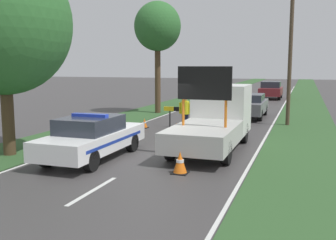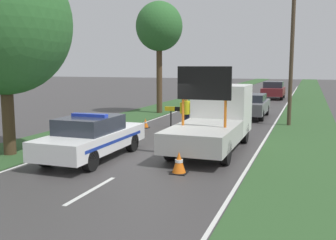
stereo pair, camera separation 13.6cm
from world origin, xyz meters
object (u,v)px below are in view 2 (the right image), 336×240
(roadside_tree_near_right, at_px, (159,27))
(traffic_cone_near_truck, at_px, (145,123))
(queued_car_wagon_maroon, at_px, (273,90))
(roadside_tree_near_left, at_px, (3,23))
(road_barrier, at_px, (195,111))
(traffic_cone_centre_front, at_px, (179,163))
(police_car, at_px, (92,137))
(utility_pole, at_px, (292,36))
(work_truck, at_px, (216,118))
(traffic_cone_near_police, at_px, (177,129))
(queued_car_suv_grey, at_px, (252,105))
(pedestrian_civilian, at_px, (207,110))
(queued_car_hatch_blue, at_px, (218,95))
(police_officer, at_px, (186,111))

(roadside_tree_near_right, bearing_deg, traffic_cone_near_truck, -75.44)
(queued_car_wagon_maroon, distance_m, roadside_tree_near_left, 27.92)
(road_barrier, bearing_deg, traffic_cone_centre_front, -81.21)
(queued_car_wagon_maroon, xyz_separation_m, roadside_tree_near_right, (-6.07, -13.75, 4.69))
(police_car, height_order, utility_pole, utility_pole)
(traffic_cone_near_truck, relative_size, utility_pole, 0.05)
(work_truck, xyz_separation_m, traffic_cone_near_police, (-2.24, 2.07, -0.86))
(utility_pole, bearing_deg, roadside_tree_near_right, 161.49)
(road_barrier, relative_size, queued_car_wagon_maroon, 0.80)
(traffic_cone_centre_front, distance_m, queued_car_wagon_maroon, 27.12)
(road_barrier, bearing_deg, queued_car_suv_grey, 63.90)
(work_truck, relative_size, traffic_cone_near_truck, 12.40)
(road_barrier, distance_m, queued_car_wagon_maroon, 19.15)
(pedestrian_civilian, bearing_deg, police_car, -113.69)
(queued_car_wagon_maroon, bearing_deg, traffic_cone_near_police, 83.49)
(road_barrier, relative_size, roadside_tree_near_right, 0.45)
(road_barrier, xyz_separation_m, pedestrian_civilian, (0.67, -0.32, 0.11))
(queued_car_wagon_maroon, height_order, utility_pole, utility_pole)
(queued_car_wagon_maroon, bearing_deg, queued_car_hatch_blue, 63.63)
(queued_car_suv_grey, relative_size, roadside_tree_near_right, 0.64)
(road_barrier, relative_size, queued_car_suv_grey, 0.70)
(work_truck, relative_size, queued_car_hatch_blue, 1.28)
(pedestrian_civilian, bearing_deg, queued_car_hatch_blue, 93.85)
(queued_car_suv_grey, xyz_separation_m, roadside_tree_near_left, (-6.58, -12.90, 3.77))
(police_car, relative_size, traffic_cone_centre_front, 7.40)
(police_officer, relative_size, queued_car_hatch_blue, 0.35)
(traffic_cone_near_truck, xyz_separation_m, roadside_tree_near_left, (-2.12, -7.12, 4.27))
(queued_car_wagon_maroon, height_order, roadside_tree_near_left, roadside_tree_near_left)
(traffic_cone_near_truck, distance_m, queued_car_wagon_maroon, 20.26)
(pedestrian_civilian, xyz_separation_m, traffic_cone_near_police, (-0.95, -1.68, -0.71))
(police_car, bearing_deg, queued_car_suv_grey, 76.73)
(police_car, distance_m, utility_pole, 12.07)
(roadside_tree_near_right, xyz_separation_m, utility_pole, (8.29, -2.77, -0.91))
(traffic_cone_centre_front, bearing_deg, queued_car_hatch_blue, 99.46)
(queued_car_suv_grey, bearing_deg, pedestrian_civilian, 75.41)
(pedestrian_civilian, xyz_separation_m, queued_car_hatch_blue, (-2.16, 12.05, -0.21))
(roadside_tree_near_left, distance_m, utility_pole, 13.61)
(work_truck, bearing_deg, traffic_cone_centre_front, 86.81)
(pedestrian_civilian, xyz_separation_m, traffic_cone_centre_front, (1.14, -7.76, -0.66))
(queued_car_hatch_blue, xyz_separation_m, roadside_tree_near_left, (-3.01, -19.57, 3.74))
(traffic_cone_centre_front, relative_size, roadside_tree_near_left, 0.09)
(traffic_cone_near_truck, bearing_deg, pedestrian_civilian, 7.30)
(utility_pole, bearing_deg, roadside_tree_near_left, -130.56)
(queued_car_wagon_maroon, bearing_deg, police_officer, 83.42)
(road_barrier, relative_size, pedestrian_civilian, 1.93)
(work_truck, relative_size, queued_car_suv_grey, 1.31)
(police_officer, height_order, queued_car_hatch_blue, police_officer)
(traffic_cone_centre_front, distance_m, queued_car_suv_grey, 13.15)
(work_truck, xyz_separation_m, road_barrier, (-1.96, 4.07, -0.26))
(traffic_cone_centre_front, height_order, traffic_cone_near_truck, traffic_cone_centre_front)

